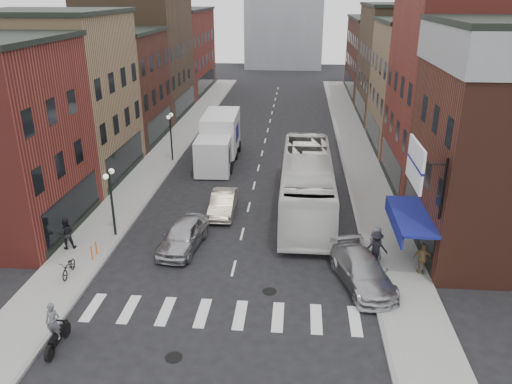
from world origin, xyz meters
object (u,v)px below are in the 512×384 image
at_px(streetlamp_far, 171,128).
at_px(sedan_left_far, 223,203).
at_px(bike_rack, 94,250).
at_px(motorcycle_rider, 55,328).
at_px(sedan_left_near, 183,235).
at_px(parked_bicycle, 69,267).
at_px(box_truck, 219,140).
at_px(ped_left_solo, 66,234).
at_px(ped_right_c, 376,244).
at_px(streetlamp_near, 111,191).
at_px(ped_right_b, 423,259).
at_px(ped_right_a, 376,247).
at_px(transit_bus, 307,183).
at_px(curb_car, 363,271).
at_px(billboard_sign, 417,165).

xyz_separation_m(streetlamp_far, sedan_left_far, (5.84, -10.14, -2.20)).
relative_size(bike_rack, motorcycle_rider, 0.37).
height_order(sedan_left_near, parked_bicycle, sedan_left_near).
relative_size(box_truck, ped_left_solo, 5.04).
distance_m(motorcycle_rider, ped_right_c, 15.93).
distance_m(streetlamp_near, ped_left_solo, 3.33).
distance_m(sedan_left_far, ped_right_b, 13.05).
relative_size(streetlamp_far, sedan_left_far, 0.96).
bearing_deg(ped_right_c, streetlamp_near, -41.22).
distance_m(streetlamp_far, sedan_left_near, 15.78).
bearing_deg(ped_right_a, motorcycle_rider, 36.56).
bearing_deg(sedan_left_far, streetlamp_near, -147.73).
xyz_separation_m(transit_bus, ped_right_a, (3.59, -6.89, -0.83)).
xyz_separation_m(parked_bicycle, ped_right_c, (15.56, 2.82, 0.52)).
distance_m(transit_bus, parked_bicycle, 15.30).
relative_size(sedan_left_near, ped_left_solo, 2.63).
distance_m(bike_rack, curb_car, 14.16).
distance_m(billboard_sign, box_truck, 21.72).
bearing_deg(ped_right_c, bike_rack, -30.85).
height_order(streetlamp_far, bike_rack, streetlamp_far).
bearing_deg(streetlamp_near, ped_right_a, -7.78).
distance_m(streetlamp_far, sedan_left_far, 11.91).
bearing_deg(transit_bus, box_truck, 127.88).
xyz_separation_m(sedan_left_near, parked_bicycle, (-5.06, -3.53, -0.22)).
xyz_separation_m(sedan_left_far, ped_left_solo, (-7.89, -5.72, 0.34)).
height_order(bike_rack, motorcycle_rider, motorcycle_rider).
xyz_separation_m(box_truck, transit_bus, (7.21, -9.26, -0.05)).
relative_size(parked_bicycle, ped_right_a, 0.92).
bearing_deg(box_truck, ped_left_solo, -112.57).
distance_m(box_truck, sedan_left_far, 10.50).
height_order(box_truck, ped_right_c, box_truck).
relative_size(sedan_left_near, parked_bicycle, 2.83).
distance_m(bike_rack, motorcycle_rider, 7.30).
height_order(box_truck, curb_car, box_truck).
xyz_separation_m(sedan_left_far, parked_bicycle, (-6.60, -8.43, -0.12)).
distance_m(streetlamp_far, ped_left_solo, 16.10).
bearing_deg(motorcycle_rider, sedan_left_far, 68.74).
relative_size(transit_bus, ped_right_a, 7.48).
relative_size(streetlamp_near, parked_bicycle, 2.46).
bearing_deg(ped_right_c, motorcycle_rider, -3.80).
bearing_deg(streetlamp_near, billboard_sign, -12.35).
relative_size(sedan_left_far, ped_right_c, 2.23).
relative_size(ped_left_solo, ped_right_a, 0.99).
relative_size(billboard_sign, streetlamp_far, 0.90).
height_order(motorcycle_rider, curb_car, motorcycle_rider).
distance_m(curb_car, parked_bicycle, 14.67).
bearing_deg(transit_bus, ped_left_solo, -153.12).
bearing_deg(ped_right_a, sedan_left_near, 1.38).
bearing_deg(streetlamp_near, motorcycle_rider, -83.64).
bearing_deg(ped_right_b, curb_car, 25.62).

